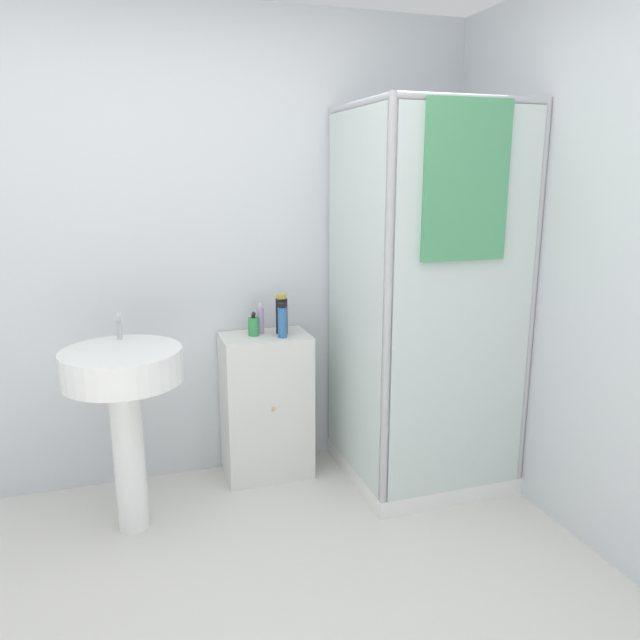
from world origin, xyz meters
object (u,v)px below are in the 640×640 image
Objects in this scene: sink at (124,390)px; shampoo_bottle_blue at (282,321)px; shampoo_bottle_tall_black at (282,314)px; soap_dispenser at (254,326)px; lotion_bottle_white at (260,320)px.

shampoo_bottle_blue is (0.82, 0.26, 0.20)m from sink.
shampoo_bottle_tall_black reaches higher than sink.
soap_dispenser is (0.68, 0.34, 0.17)m from sink.
shampoo_bottle_blue is at bearing -53.07° from lotion_bottle_white.
sink is 7.81× the size of soap_dispenser.
shampoo_bottle_blue is (-0.02, -0.09, -0.02)m from shampoo_bottle_tall_black.
shampoo_bottle_blue is (0.14, -0.08, 0.04)m from soap_dispenser.
soap_dispenser is 0.17m from shampoo_bottle_tall_black.
lotion_bottle_white is (-0.11, 0.04, -0.03)m from shampoo_bottle_tall_black.
shampoo_bottle_tall_black is at bearing 22.15° from sink.
lotion_bottle_white is (-0.09, 0.12, -0.02)m from shampoo_bottle_blue.
shampoo_bottle_blue reaches higher than soap_dispenser.
soap_dispenser is 0.76× the size of lotion_bottle_white.
lotion_bottle_white is at bearing 126.93° from shampoo_bottle_blue.
shampoo_bottle_tall_black is at bearing 77.51° from shampoo_bottle_blue.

